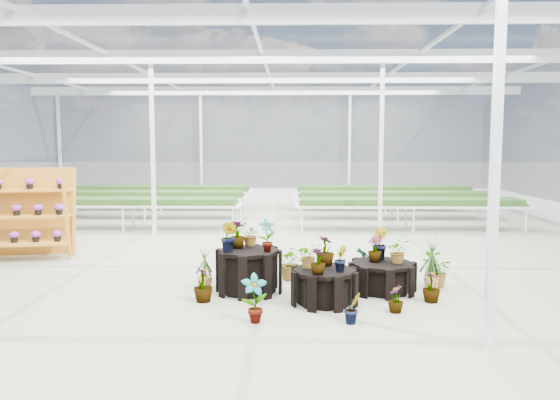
{
  "coord_description": "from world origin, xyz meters",
  "views": [
    {
      "loc": [
        0.65,
        -10.34,
        2.45
      ],
      "look_at": [
        0.42,
        0.6,
        1.3
      ],
      "focal_mm": 35.0,
      "sensor_mm": 36.0,
      "label": 1
    }
  ],
  "objects_px": {
    "plinth_tall": "(249,271)",
    "plinth_mid": "(324,286)",
    "shelf_rack": "(28,214)",
    "plinth_low": "(382,277)"
  },
  "relations": [
    {
      "from": "plinth_tall",
      "to": "plinth_low",
      "type": "xyz_separation_m",
      "value": [
        2.2,
        0.1,
        -0.11
      ]
    },
    {
      "from": "plinth_tall",
      "to": "plinth_low",
      "type": "height_order",
      "value": "plinth_tall"
    },
    {
      "from": "plinth_tall",
      "to": "shelf_rack",
      "type": "relative_size",
      "value": 0.55
    },
    {
      "from": "shelf_rack",
      "to": "plinth_low",
      "type": "bearing_deg",
      "value": -29.2
    },
    {
      "from": "shelf_rack",
      "to": "plinth_tall",
      "type": "bearing_deg",
      "value": -37.76
    },
    {
      "from": "plinth_tall",
      "to": "plinth_low",
      "type": "distance_m",
      "value": 2.21
    },
    {
      "from": "plinth_tall",
      "to": "plinth_mid",
      "type": "relative_size",
      "value": 1.04
    },
    {
      "from": "plinth_low",
      "to": "shelf_rack",
      "type": "relative_size",
      "value": 0.57
    },
    {
      "from": "plinth_mid",
      "to": "shelf_rack",
      "type": "height_order",
      "value": "shelf_rack"
    },
    {
      "from": "plinth_tall",
      "to": "plinth_mid",
      "type": "distance_m",
      "value": 1.34
    }
  ]
}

